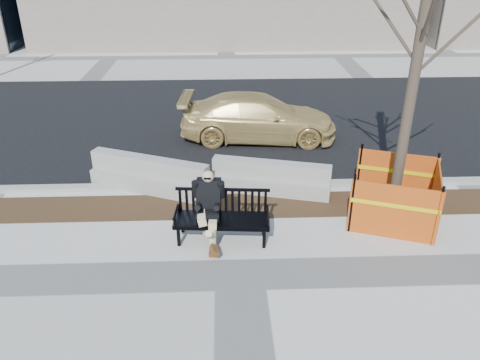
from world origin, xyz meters
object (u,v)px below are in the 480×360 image
at_px(sedan, 258,138).
at_px(jersey_barrier_left, 151,190).
at_px(tree_fence, 390,218).
at_px(jersey_barrier_right, 270,192).
at_px(bench, 222,239).
at_px(seated_man, 209,237).

relative_size(sedan, jersey_barrier_left, 1.54).
xyz_separation_m(tree_fence, jersey_barrier_left, (-5.64, 1.58, 0.00)).
relative_size(tree_fence, jersey_barrier_right, 2.33).
height_order(bench, tree_fence, tree_fence).
xyz_separation_m(bench, seated_man, (-0.27, 0.08, 0.00)).
bearing_deg(seated_man, tree_fence, 13.44).
bearing_deg(tree_fence, sedan, 118.38).
relative_size(seated_man, sedan, 0.32).
distance_m(bench, tree_fence, 3.92).
bearing_deg(jersey_barrier_left, tree_fence, 7.04).
relative_size(bench, jersey_barrier_left, 0.64).
height_order(seated_man, sedan, seated_man).
xyz_separation_m(bench, tree_fence, (3.85, 0.73, 0.00)).
height_order(sedan, jersey_barrier_left, sedan).
height_order(jersey_barrier_left, jersey_barrier_right, jersey_barrier_left).
height_order(seated_man, tree_fence, tree_fence).
relative_size(bench, jersey_barrier_right, 0.69).
xyz_separation_m(sedan, jersey_barrier_right, (0.05, -3.61, 0.00)).
bearing_deg(jersey_barrier_right, bench, -106.10).
distance_m(bench, jersey_barrier_left, 2.92).
relative_size(bench, seated_man, 1.32).
relative_size(seated_man, jersey_barrier_right, 0.52).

